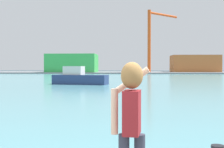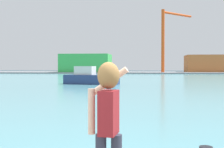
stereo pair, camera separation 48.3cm
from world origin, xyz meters
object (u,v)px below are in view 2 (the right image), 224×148
Objects in this scene: boat_moored at (90,78)px; person_photographer at (108,115)px; warehouse_left at (86,63)px; port_crane at (167,34)px; warehouse_right at (209,64)px.

person_photographer is at bearing -67.20° from boat_moored.
person_photographer reaches higher than boat_moored.
warehouse_left is 26.70m from port_crane.
warehouse_right is (27.03, 62.09, 2.32)m from boat_moored.
port_crane is (13.25, 57.58, 11.42)m from boat_moored.
person_photographer is at bearing -102.62° from warehouse_right.
warehouse_right is 17.12m from port_crane.
boat_moored is 0.47× the size of warehouse_right.
warehouse_right is 0.77× the size of port_crane.
warehouse_left is 0.79× the size of port_crane.
boat_moored is 0.36× the size of port_crane.
boat_moored is at bearing 19.04° from person_photographer.
port_crane reaches higher than boat_moored.
person_photographer is 0.12× the size of warehouse_right.
port_crane is (7.16, 89.01, 10.68)m from person_photographer.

